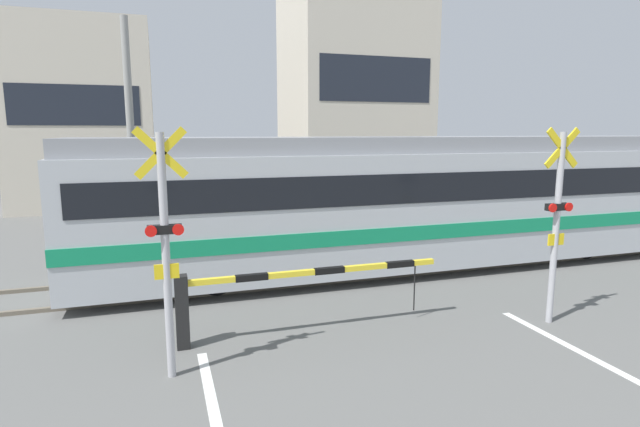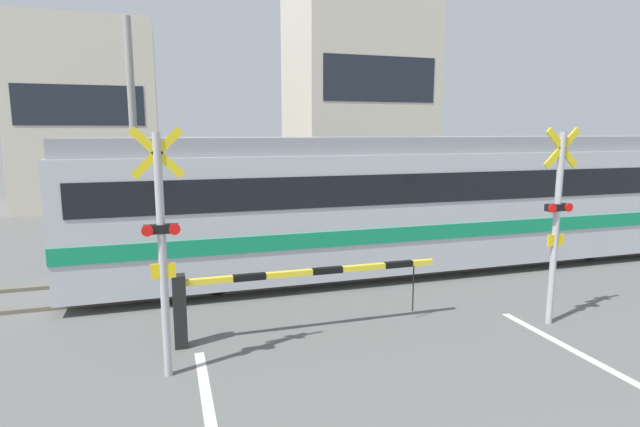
# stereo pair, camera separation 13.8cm
# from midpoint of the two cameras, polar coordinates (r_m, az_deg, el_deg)

# --- Properties ---
(rail_track_near) EXTENTS (50.00, 0.10, 0.08)m
(rail_track_near) POSITION_cam_midpoint_polar(r_m,az_deg,el_deg) (11.07, 0.26, -7.94)
(rail_track_near) COLOR #6B6051
(rail_track_near) RESTS_ON ground_plane
(rail_track_far) EXTENTS (50.00, 0.10, 0.08)m
(rail_track_far) POSITION_cam_midpoint_polar(r_m,az_deg,el_deg) (12.39, -1.75, -6.05)
(rail_track_far) COLOR #6B6051
(rail_track_far) RESTS_ON ground_plane
(commuter_train) EXTENTS (15.59, 2.67, 3.21)m
(commuter_train) POSITION_cam_midpoint_polar(r_m,az_deg,el_deg) (12.36, 10.85, 1.69)
(commuter_train) COLOR #B7BCC1
(commuter_train) RESTS_ON ground_plane
(crossing_barrier_near) EXTENTS (4.46, 0.20, 1.17)m
(crossing_barrier_near) POSITION_cam_midpoint_polar(r_m,az_deg,el_deg) (8.16, -6.78, -8.62)
(crossing_barrier_near) COLOR black
(crossing_barrier_near) RESTS_ON ground_plane
(crossing_barrier_far) EXTENTS (4.46, 0.20, 1.17)m
(crossing_barrier_far) POSITION_cam_midpoint_polar(r_m,az_deg,el_deg) (14.44, 3.24, -0.67)
(crossing_barrier_far) COLOR black
(crossing_barrier_far) RESTS_ON ground_plane
(crossing_signal_left) EXTENTS (0.68, 0.15, 3.40)m
(crossing_signal_left) POSITION_cam_midpoint_polar(r_m,az_deg,el_deg) (6.91, -17.08, -3.20)
(crossing_signal_left) COLOR #B2B2B7
(crossing_signal_left) RESTS_ON ground_plane
(crossing_signal_right) EXTENTS (0.68, 0.15, 3.40)m
(crossing_signal_right) POSITION_cam_midpoint_polar(r_m,az_deg,el_deg) (9.41, 25.81, -0.47)
(crossing_signal_right) COLOR #B2B2B7
(crossing_signal_right) RESTS_ON ground_plane
(pedestrian) EXTENTS (0.38, 0.22, 1.59)m
(pedestrian) POSITION_cam_midpoint_polar(r_m,az_deg,el_deg) (17.37, -3.48, 1.31)
(pedestrian) COLOR #23232D
(pedestrian) RESTS_ON ground_plane
(building_left_of_street) EXTENTS (5.75, 6.11, 7.93)m
(building_left_of_street) POSITION_cam_midpoint_polar(r_m,az_deg,el_deg) (25.31, -24.56, 9.96)
(building_left_of_street) COLOR beige
(building_left_of_street) RESTS_ON ground_plane
(building_right_of_street) EXTENTS (6.70, 6.11, 10.47)m
(building_right_of_street) POSITION_cam_midpoint_polar(r_m,az_deg,el_deg) (27.06, 4.34, 13.37)
(building_right_of_street) COLOR beige
(building_right_of_street) RESTS_ON ground_plane
(utility_pole_streetside) EXTENTS (0.22, 0.22, 6.58)m
(utility_pole_streetside) POSITION_cam_midpoint_polar(r_m,az_deg,el_deg) (15.84, -20.29, 8.63)
(utility_pole_streetside) COLOR gray
(utility_pole_streetside) RESTS_ON ground_plane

